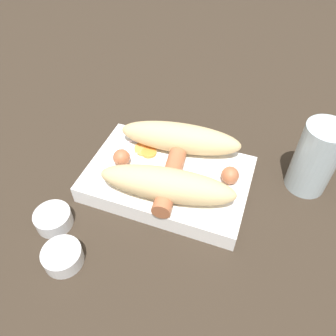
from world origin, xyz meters
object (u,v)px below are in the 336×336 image
object	(u,v)px
condiment_cup_near	(54,219)
condiment_cup_far	(63,257)
sausage	(174,166)
bread_roll	(174,160)
drink_glass	(316,158)
food_tray	(168,179)

from	to	relation	value
condiment_cup_near	condiment_cup_far	distance (m)	0.07
sausage	condiment_cup_near	size ratio (longest dim) A/B	3.70
bread_roll	condiment_cup_near	size ratio (longest dim) A/B	4.07
condiment_cup_far	drink_glass	size ratio (longest dim) A/B	0.45
sausage	bread_roll	bearing A→B (deg)	-66.29
condiment_cup_far	drink_glass	distance (m)	0.39
bread_roll	sausage	size ratio (longest dim) A/B	1.10
food_tray	condiment_cup_far	size ratio (longest dim) A/B	4.75
food_tray	bread_roll	distance (m)	0.04
bread_roll	food_tray	bearing A→B (deg)	44.44
food_tray	sausage	bearing A→B (deg)	-156.55
condiment_cup_far	sausage	bearing A→B (deg)	-117.90
food_tray	condiment_cup_far	world-z (taller)	food_tray
condiment_cup_near	drink_glass	world-z (taller)	drink_glass
food_tray	sausage	xyz separation A→B (m)	(-0.01, -0.00, 0.03)
food_tray	bread_roll	bearing A→B (deg)	-135.56
bread_roll	drink_glass	size ratio (longest dim) A/B	1.81
sausage	condiment_cup_far	xyz separation A→B (m)	(0.09, 0.18, -0.03)
condiment_cup_near	drink_glass	distance (m)	0.40
drink_glass	condiment_cup_far	bearing A→B (deg)	40.72
drink_glass	food_tray	bearing A→B (deg)	20.66
bread_roll	condiment_cup_near	world-z (taller)	bread_roll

